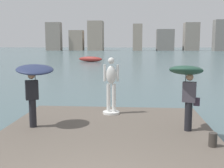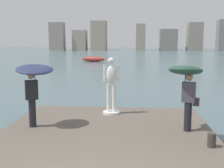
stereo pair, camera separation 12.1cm
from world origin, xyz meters
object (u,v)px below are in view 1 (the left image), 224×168
at_px(mooring_bollard, 213,140).
at_px(onlooker_right, 187,79).
at_px(boat_near, 90,59).
at_px(statue_white_figure, 111,87).
at_px(onlooker_left, 34,78).

bearing_deg(mooring_bollard, onlooker_right, 108.16).
distance_m(mooring_bollard, boat_near, 41.66).
relative_size(statue_white_figure, onlooker_left, 1.05).
bearing_deg(boat_near, statue_white_figure, -80.01).
bearing_deg(statue_white_figure, boat_near, 99.99).
height_order(statue_white_figure, boat_near, statue_white_figure).
bearing_deg(mooring_bollard, statue_white_figure, 131.44).
bearing_deg(onlooker_left, statue_white_figure, 39.40).
relative_size(onlooker_right, boat_near, 0.45).
distance_m(statue_white_figure, boat_near, 37.93).
distance_m(onlooker_left, onlooker_right, 4.66).
bearing_deg(onlooker_left, onlooker_right, -0.25).
distance_m(onlooker_right, boat_near, 40.26).
distance_m(statue_white_figure, onlooker_left, 2.96).
bearing_deg(onlooker_right, onlooker_left, 179.75).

